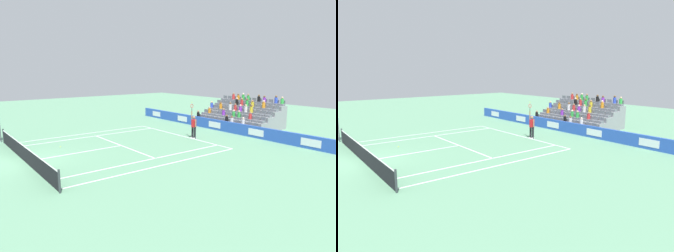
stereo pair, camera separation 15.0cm
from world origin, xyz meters
The scene contains 14 objects.
ground_plane centered at (0.00, 0.00, 0.00)m, with size 80.00×80.00×0.00m, color #669E77.
line_baseline centered at (0.00, -11.89, 0.00)m, with size 10.97×0.10×0.01m, color white.
line_service centered at (0.00, -6.40, 0.00)m, with size 8.23×0.10×0.01m, color white.
line_centre_service centered at (0.00, -3.20, 0.00)m, with size 0.10×6.40×0.01m, color white.
line_singles_sideline_left centered at (4.12, -5.95, 0.00)m, with size 0.10×11.89×0.01m, color white.
line_singles_sideline_right centered at (-4.12, -5.95, 0.00)m, with size 0.10×11.89×0.01m, color white.
line_doubles_sideline_left centered at (5.49, -5.95, 0.00)m, with size 0.10×11.89×0.01m, color white.
line_doubles_sideline_right centered at (-5.49, -5.95, 0.00)m, with size 0.10×11.89×0.01m, color white.
line_centre_mark centered at (0.00, -11.79, 0.00)m, with size 0.10×0.20×0.01m, color white.
sponsor_barrier centered at (0.00, -16.00, 0.46)m, with size 22.09×0.22×0.92m.
tennis_net centered at (0.00, 0.00, 0.49)m, with size 11.97×0.10×1.07m.
tennis_player centered at (-1.41, -12.06, 0.99)m, with size 0.53×0.38×2.85m.
stadium_stand centered at (0.00, -19.57, 0.84)m, with size 7.44×4.75×3.02m.
loose_tennis_ball centered at (2.15, -2.81, 0.03)m, with size 0.07×0.07×0.07m, color #D1E533.
Camera 1 is at (-18.85, 4.13, 5.28)m, focal length 33.07 mm.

